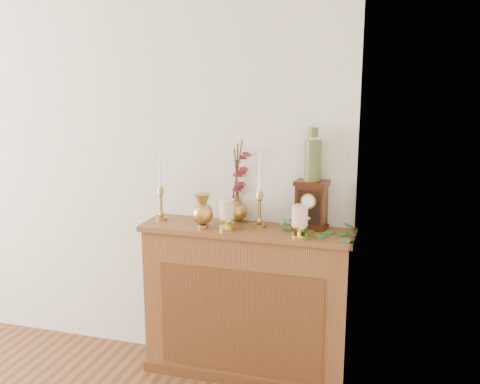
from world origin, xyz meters
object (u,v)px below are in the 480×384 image
(mantel_clock, at_px, (311,205))
(ceramic_vase, at_px, (313,157))
(candlestick_center, at_px, (260,203))
(bud_vase, at_px, (202,211))
(ginger_jar, at_px, (240,184))
(candlestick_left, at_px, (161,198))

(mantel_clock, distance_m, ceramic_vase, 0.28)
(candlestick_center, distance_m, bud_vase, 0.33)
(bud_vase, relative_size, ginger_jar, 0.40)
(candlestick_center, bearing_deg, ceramic_vase, 12.97)
(candlestick_left, relative_size, candlestick_center, 0.96)
(candlestick_left, bearing_deg, candlestick_center, 2.35)
(candlestick_center, height_order, ginger_jar, ginger_jar)
(bud_vase, height_order, mantel_clock, mantel_clock)
(candlestick_center, height_order, ceramic_vase, ceramic_vase)
(candlestick_left, xyz_separation_m, ginger_jar, (0.46, 0.13, 0.09))
(mantel_clock, height_order, ceramic_vase, ceramic_vase)
(bud_vase, bearing_deg, ceramic_vase, 16.51)
(candlestick_center, relative_size, ginger_jar, 0.88)
(mantel_clock, xyz_separation_m, ceramic_vase, (0.00, 0.00, 0.28))
(ginger_jar, bearing_deg, candlestick_left, -164.32)
(bud_vase, bearing_deg, candlestick_left, 163.92)
(candlestick_left, xyz_separation_m, bud_vase, (0.30, -0.09, -0.04))
(candlestick_left, distance_m, bud_vase, 0.31)
(candlestick_center, bearing_deg, candlestick_left, -177.65)
(candlestick_left, bearing_deg, ginger_jar, 15.68)
(candlestick_left, bearing_deg, mantel_clock, 5.68)
(candlestick_left, distance_m, ginger_jar, 0.48)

